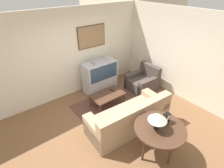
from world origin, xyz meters
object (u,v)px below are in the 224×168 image
tv (100,76)px  table_lamp (158,117)px  armchair (143,82)px  couch (129,118)px  mantel_clock (166,118)px  console_table (160,130)px  coffee_table (107,95)px

tv → table_lamp: size_ratio=2.91×
armchair → table_lamp: bearing=-40.1°
tv → couch: bearing=-103.4°
table_lamp → mantel_clock: (0.30, -0.00, -0.19)m
armchair → tv: bearing=-125.6°
console_table → table_lamp: table_lamp is taller
armchair → console_table: armchair is taller
table_lamp → couch: bearing=81.3°
armchair → console_table: size_ratio=0.88×
armchair → table_lamp: size_ratio=2.38×
couch → table_lamp: 1.17m
armchair → console_table: (-1.70, -2.02, 0.41)m
armchair → couch: bearing=-54.7°
tv → armchair: bearing=-37.6°
tv → table_lamp: 2.98m
table_lamp → armchair: bearing=48.0°
tv → couch: tv is taller
armchair → mantel_clock: 2.53m
couch → coffee_table: couch is taller
console_table → table_lamp: bearing=152.2°
console_table → armchair: bearing=49.9°
couch → coffee_table: bearing=-93.5°
armchair → table_lamp: 2.77m
armchair → mantel_clock: (-1.47, -1.97, 0.59)m
coffee_table → console_table: 2.09m
tv → table_lamp: bearing=-101.9°
couch → console_table: 1.01m
tv → table_lamp: table_lamp is taller
tv → mantel_clock: 2.91m
coffee_table → console_table: bearing=-95.4°
armchair → console_table: bearing=-38.1°
coffee_table → mantel_clock: (0.03, -2.01, 0.51)m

